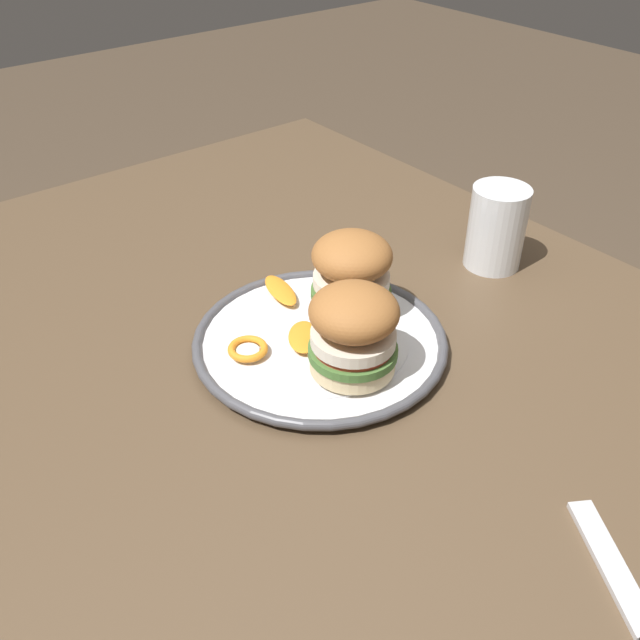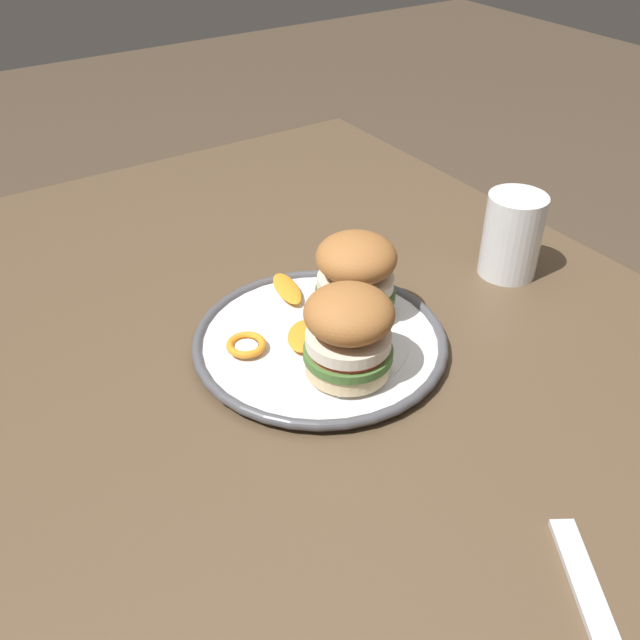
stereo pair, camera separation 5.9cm
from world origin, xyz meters
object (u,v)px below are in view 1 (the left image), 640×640
Objects in this scene: dining_table at (318,430)px; dinner_plate at (320,341)px; sandwich_half_right at (353,330)px; sandwich_half_left at (352,273)px; drinking_glass at (496,232)px.

dining_table is 4.41× the size of dinner_plate.
dining_table is at bearing -143.52° from sandwich_half_right.
dinner_plate is at bearing -72.08° from sandwich_half_left.
sandwich_half_right reaches higher than drinking_glass.
dinner_plate is at bearing -89.76° from drinking_glass.
dinner_plate is at bearing 138.38° from dining_table.
sandwich_half_right reaches higher than dining_table.
dining_table is 0.11m from dinner_plate.
sandwich_half_right is (0.03, 0.02, 0.16)m from dining_table.
dining_table is at bearing -83.79° from drinking_glass.
sandwich_half_left and sandwich_half_right have the same top height.
sandwich_half_right reaches higher than dinner_plate.
drinking_glass is (-0.04, 0.34, 0.14)m from dining_table.
drinking_glass is at bearing 90.24° from dinner_plate.
sandwich_half_right is 0.32m from drinking_glass.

